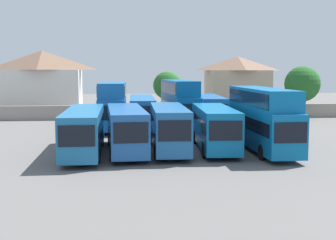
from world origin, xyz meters
The scene contains 15 objects.
ground centered at (0.00, 18.00, 0.00)m, with size 140.00×140.00×0.00m, color #605E5B.
depot_boundary_wall centered at (0.00, 23.72, 0.90)m, with size 56.00×0.50×1.80m, color gray.
bus_1 centered at (-6.60, -0.30, 1.89)m, with size 2.70×12.05×3.29m.
bus_2 centered at (-3.48, 0.03, 1.92)m, with size 3.06×11.05×3.35m.
bus_3 centered at (-0.23, 0.03, 1.96)m, with size 2.76×10.32×3.43m.
bus_4 centered at (3.36, 0.28, 1.90)m, with size 3.12×10.40×3.32m.
bus_5 centered at (6.95, -0.23, 2.72)m, with size 2.55×11.99×4.82m.
bus_6 centered at (-4.71, 13.83, 2.78)m, with size 2.88×10.84×4.93m.
bus_7 centered at (-1.71, 13.53, 1.93)m, with size 2.76×11.93×3.38m.
bus_8 centered at (2.34, 14.21, 2.88)m, with size 3.01×11.68×5.13m.
bus_9 centered at (5.56, 14.10, 1.96)m, with size 3.07×10.76×3.44m.
house_terrace_left centered at (-14.64, 30.58, 4.55)m, with size 10.76×6.40×8.91m.
house_terrace_centre centered at (13.19, 32.06, 4.20)m, with size 9.10×6.95×8.24m.
tree_left_of_lot centered at (2.20, 26.22, 4.16)m, with size 3.70×3.70×6.05m.
tree_behind_wall centered at (18.96, 21.72, 4.47)m, with size 4.49×4.49×6.73m.
Camera 1 is at (-3.75, -34.45, 6.15)m, focal length 49.12 mm.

